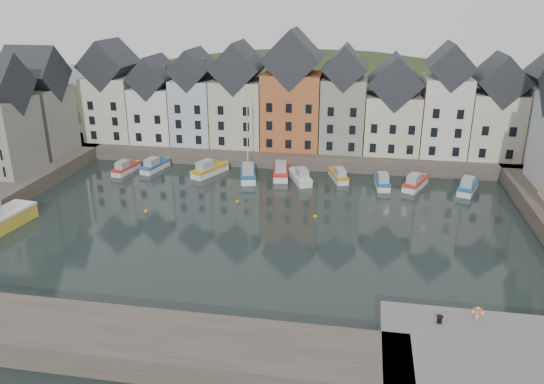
% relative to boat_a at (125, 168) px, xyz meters
% --- Properties ---
extents(ground, '(260.00, 260.00, 0.00)m').
position_rel_boat_a_xyz_m(ground, '(22.81, -16.79, -0.62)').
color(ground, black).
rests_on(ground, ground).
extents(far_quay, '(90.00, 16.00, 2.00)m').
position_rel_boat_a_xyz_m(far_quay, '(22.81, 13.21, 0.38)').
color(far_quay, '#494138').
rests_on(far_quay, ground).
extents(near_quay, '(18.00, 10.00, 2.00)m').
position_rel_boat_a_xyz_m(near_quay, '(44.81, -36.79, 0.38)').
color(near_quay, '#60605E').
rests_on(near_quay, ground).
extents(near_wall, '(50.00, 6.00, 2.00)m').
position_rel_boat_a_xyz_m(near_wall, '(12.81, -38.79, 0.38)').
color(near_wall, '#494138').
rests_on(near_wall, ground).
extents(hillside, '(153.60, 70.40, 64.00)m').
position_rel_boat_a_xyz_m(hillside, '(22.83, 39.21, -18.58)').
color(hillside, '#233018').
rests_on(hillside, ground).
extents(far_terrace, '(72.37, 8.16, 17.78)m').
position_rel_boat_a_xyz_m(far_terrace, '(26.02, 11.21, 8.26)').
color(far_terrace, beige).
rests_on(far_terrace, far_quay).
extents(left_terrace, '(7.65, 17.00, 15.69)m').
position_rel_boat_a_xyz_m(left_terrace, '(-13.19, -3.29, 8.26)').
color(left_terrace, gray).
rests_on(left_terrace, left_quay).
extents(mooring_buoys, '(20.50, 5.50, 0.50)m').
position_rel_boat_a_xyz_m(mooring_buoys, '(18.81, -11.45, -0.47)').
color(mooring_buoys, '#C38B16').
rests_on(mooring_buoys, ground).
extents(boat_a, '(2.44, 5.58, 2.07)m').
position_rel_boat_a_xyz_m(boat_a, '(0.00, 0.00, 0.00)').
color(boat_a, silver).
rests_on(boat_a, ground).
extents(boat_b, '(2.86, 5.93, 2.19)m').
position_rel_boat_a_xyz_m(boat_b, '(3.80, 1.72, 0.03)').
color(boat_b, silver).
rests_on(boat_b, ground).
extents(boat_c, '(4.47, 6.68, 2.47)m').
position_rel_boat_a_xyz_m(boat_c, '(12.26, 1.11, 0.12)').
color(boat_c, silver).
rests_on(boat_c, ground).
extents(boat_d, '(3.52, 6.94, 12.71)m').
position_rel_boat_a_xyz_m(boat_d, '(18.16, 0.35, 0.21)').
color(boat_d, silver).
rests_on(boat_d, ground).
extents(boat_e, '(2.92, 6.85, 2.55)m').
position_rel_boat_a_xyz_m(boat_e, '(22.59, 2.10, 0.14)').
color(boat_e, silver).
rests_on(boat_e, ground).
extents(boat_f, '(4.07, 6.26, 2.31)m').
position_rel_boat_a_xyz_m(boat_f, '(25.57, 0.40, 0.07)').
color(boat_f, silver).
rests_on(boat_f, ground).
extents(boat_g, '(3.25, 5.63, 2.07)m').
position_rel_boat_a_xyz_m(boat_g, '(30.74, 2.06, -0.00)').
color(boat_g, silver).
rests_on(boat_g, ground).
extents(boat_h, '(2.27, 5.80, 2.17)m').
position_rel_boat_a_xyz_m(boat_h, '(36.66, 0.44, 0.03)').
color(boat_h, silver).
rests_on(boat_h, ground).
extents(boat_i, '(3.98, 6.15, 2.27)m').
position_rel_boat_a_xyz_m(boat_i, '(41.00, 0.56, 0.06)').
color(boat_i, silver).
rests_on(boat_i, ground).
extents(boat_j, '(3.71, 6.29, 2.31)m').
position_rel_boat_a_xyz_m(boat_j, '(47.71, 0.29, 0.07)').
color(boat_j, silver).
rests_on(boat_j, ground).
extents(mooring_bollard, '(0.48, 0.48, 0.56)m').
position_rel_boat_a_xyz_m(mooring_bollard, '(39.98, -34.03, 1.69)').
color(mooring_bollard, black).
rests_on(mooring_bollard, near_quay).
extents(life_ring_post, '(0.80, 0.17, 1.30)m').
position_rel_boat_a_xyz_m(life_ring_post, '(42.63, -33.51, 2.25)').
color(life_ring_post, gray).
rests_on(life_ring_post, near_quay).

